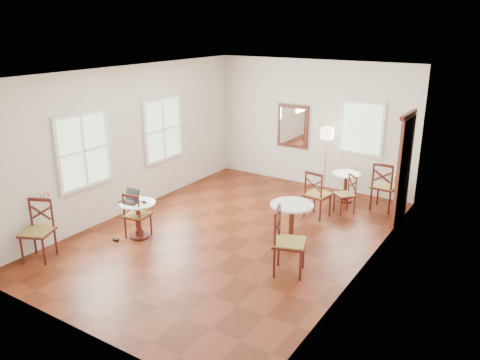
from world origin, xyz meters
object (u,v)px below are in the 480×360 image
at_px(chair_mid_b, 288,242).
at_px(water_glass, 141,198).
at_px(floor_lamp, 327,138).
at_px(cafe_table_mid, 291,220).
at_px(cafe_table_near, 138,216).
at_px(chair_back_b, 346,194).
at_px(navy_mug, 137,200).
at_px(chair_near_b, 38,231).
at_px(power_adapter, 116,240).
at_px(chair_back_a, 384,186).
at_px(laptop, 130,199).
at_px(chair_mid_a, 317,194).
at_px(chair_near_a, 137,215).
at_px(cafe_table_back, 346,184).
at_px(mouse, 144,202).

height_order(chair_mid_b, water_glass, chair_mid_b).
bearing_deg(floor_lamp, cafe_table_mid, -78.04).
height_order(cafe_table_near, chair_back_b, chair_back_b).
height_order(cafe_table_mid, navy_mug, cafe_table_mid).
relative_size(chair_near_b, power_adapter, 10.12).
distance_m(chair_back_a, laptop, 5.21).
bearing_deg(chair_mid_a, chair_near_a, 56.01).
bearing_deg(chair_back_a, chair_mid_a, 51.52).
bearing_deg(cafe_table_back, chair_near_a, -123.54).
xyz_separation_m(floor_lamp, water_glass, (-1.90, -4.07, -0.57)).
distance_m(chair_near_a, chair_near_b, 1.69).
relative_size(cafe_table_near, chair_back_a, 0.65).
distance_m(chair_back_a, mouse, 4.97).
distance_m(chair_near_a, water_glass, 0.32).
bearing_deg(navy_mug, cafe_table_back, 56.51).
bearing_deg(laptop, mouse, 15.90).
height_order(cafe_table_mid, chair_mid_a, chair_mid_a).
relative_size(cafe_table_back, chair_mid_a, 0.66).
distance_m(chair_back_b, power_adapter, 4.70).
bearing_deg(cafe_table_back, chair_mid_b, -83.85).
xyz_separation_m(mouse, water_glass, (-0.12, 0.03, 0.04)).
relative_size(cafe_table_mid, chair_back_a, 0.76).
height_order(chair_mid_b, chair_back_b, chair_mid_b).
height_order(cafe_table_mid, chair_mid_b, chair_mid_b).
height_order(cafe_table_back, mouse, mouse).
bearing_deg(cafe_table_mid, floor_lamp, 101.96).
bearing_deg(chair_back_a, chair_near_b, 55.17).
height_order(cafe_table_near, mouse, mouse).
bearing_deg(power_adapter, water_glass, 61.33).
bearing_deg(power_adapter, navy_mug, 56.33).
height_order(cafe_table_mid, chair_back_a, chair_back_a).
distance_m(chair_near_b, chair_mid_a, 5.25).
relative_size(cafe_table_back, chair_near_b, 0.64).
bearing_deg(cafe_table_near, water_glass, 86.12).
height_order(chair_near_a, chair_mid_b, chair_mid_b).
bearing_deg(laptop, chair_mid_b, 5.44).
relative_size(chair_mid_b, laptop, 3.36).
relative_size(cafe_table_mid, navy_mug, 6.50).
xyz_separation_m(chair_mid_b, power_adapter, (-3.16, -0.66, -0.52)).
height_order(chair_near_b, floor_lamp, floor_lamp).
xyz_separation_m(cafe_table_near, navy_mug, (-0.00, -0.01, 0.31)).
xyz_separation_m(chair_near_a, floor_lamp, (1.93, 4.18, 0.86)).
bearing_deg(chair_mid_b, cafe_table_near, 77.10).
height_order(floor_lamp, navy_mug, floor_lamp).
height_order(chair_mid_a, mouse, chair_mid_a).
bearing_deg(water_glass, chair_near_a, -101.67).
bearing_deg(chair_mid_a, chair_mid_b, 110.86).
distance_m(laptop, navy_mug, 0.14).
bearing_deg(water_glass, cafe_table_back, 55.94).
bearing_deg(floor_lamp, chair_back_a, -13.89).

